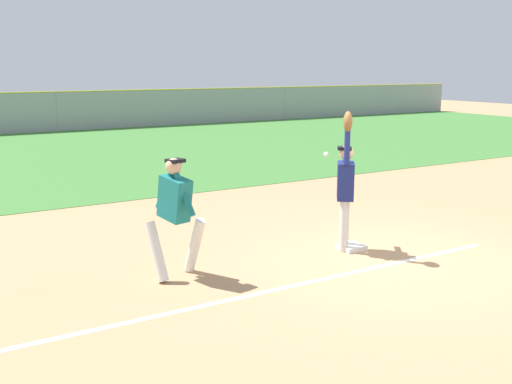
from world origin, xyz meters
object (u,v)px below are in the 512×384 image
at_px(baseball, 326,154).
at_px(parked_car_green, 49,110).
at_px(first_base, 351,247).
at_px(runner, 175,209).
at_px(parked_car_tan, 127,107).
at_px(fielder, 345,183).

xyz_separation_m(baseball, parked_car_green, (1.18, 25.88, -0.93)).
bearing_deg(first_base, baseball, 164.20).
relative_size(runner, parked_car_tan, 0.38).
bearing_deg(runner, parked_car_tan, 57.35).
xyz_separation_m(fielder, baseball, (-0.35, 0.08, 0.48)).
bearing_deg(runner, fielder, -19.37).
relative_size(first_base, fielder, 0.17).
xyz_separation_m(runner, parked_car_tan, (8.09, 25.97, -0.32)).
distance_m(fielder, parked_car_green, 25.98).
height_order(baseball, parked_car_tan, baseball).
bearing_deg(fielder, first_base, -167.80).
relative_size(baseball, parked_car_tan, 0.02).
distance_m(first_base, baseball, 1.64).
relative_size(first_base, parked_car_tan, 0.08).
relative_size(fielder, parked_car_tan, 0.51).
bearing_deg(parked_car_tan, runner, -110.51).
bearing_deg(runner, first_base, -20.28).
xyz_separation_m(fielder, runner, (-2.87, 0.20, -0.12)).
height_order(first_base, runner, runner).
bearing_deg(parked_car_green, baseball, -91.73).
relative_size(runner, parked_car_green, 0.39).
distance_m(first_base, parked_car_tan, 26.73).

